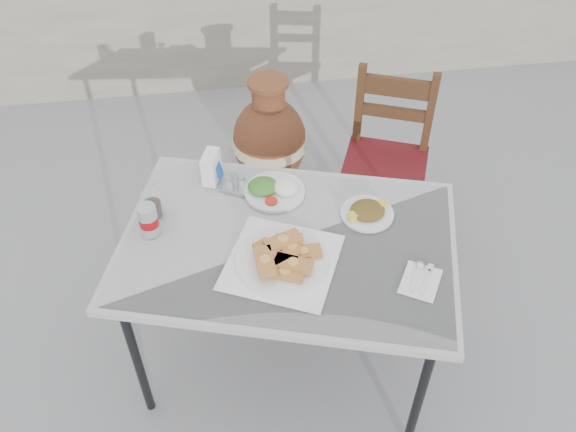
{
  "coord_description": "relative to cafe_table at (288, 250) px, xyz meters",
  "views": [
    {
      "loc": [
        -0.41,
        -1.56,
        2.44
      ],
      "look_at": [
        -0.17,
        0.08,
        0.85
      ],
      "focal_mm": 38.0,
      "sensor_mm": 36.0,
      "label": 1
    }
  ],
  "objects": [
    {
      "name": "cafe_table",
      "position": [
        0.0,
        0.0,
        0.0
      ],
      "size": [
        1.47,
        1.19,
        0.77
      ],
      "rotation": [
        0.0,
        0.0,
        -0.29
      ],
      "color": "black",
      "rests_on": "ground"
    },
    {
      "name": "terracotta_urn",
      "position": [
        0.07,
        1.19,
        -0.37
      ],
      "size": [
        0.43,
        0.43,
        0.74
      ],
      "color": "brown",
      "rests_on": "ground"
    },
    {
      "name": "napkin_holder",
      "position": [
        -0.26,
        0.4,
        0.12
      ],
      "size": [
        0.09,
        0.12,
        0.13
      ],
      "rotation": [
        0.0,
        0.0,
        -0.33
      ],
      "color": "white",
      "rests_on": "cafe_table"
    },
    {
      "name": "back_wall",
      "position": [
        0.17,
        2.47,
        -0.12
      ],
      "size": [
        6.0,
        0.25,
        1.2
      ],
      "primitive_type": "cube",
      "color": "#A39C88",
      "rests_on": "ground"
    },
    {
      "name": "condiment_caddy",
      "position": [
        -0.17,
        0.33,
        0.08
      ],
      "size": [
        0.14,
        0.13,
        0.08
      ],
      "rotation": [
        0.0,
        0.0,
        -0.52
      ],
      "color": "silver",
      "rests_on": "cafe_table"
    },
    {
      "name": "salad_rice_plate",
      "position": [
        -0.02,
        0.28,
        0.08
      ],
      "size": [
        0.25,
        0.25,
        0.06
      ],
      "color": "silver",
      "rests_on": "cafe_table"
    },
    {
      "name": "soda_can",
      "position": [
        -0.52,
        0.12,
        0.12
      ],
      "size": [
        0.07,
        0.07,
        0.13
      ],
      "color": "silver",
      "rests_on": "cafe_table"
    },
    {
      "name": "salad_chopped_plate",
      "position": [
        0.33,
        0.09,
        0.07
      ],
      "size": [
        0.21,
        0.21,
        0.05
      ],
      "color": "silver",
      "rests_on": "cafe_table"
    },
    {
      "name": "cutlery_napkin",
      "position": [
        0.44,
        -0.26,
        0.06
      ],
      "size": [
        0.19,
        0.21,
        0.01
      ],
      "rotation": [
        0.0,
        0.0,
        -0.54
      ],
      "color": "white",
      "rests_on": "cafe_table"
    },
    {
      "name": "chair",
      "position": [
        0.62,
        0.76,
        -0.23
      ],
      "size": [
        0.54,
        0.54,
        0.94
      ],
      "rotation": [
        0.0,
        0.0,
        -0.39
      ],
      "color": "#39250F",
      "rests_on": "ground"
    },
    {
      "name": "ground",
      "position": [
        0.17,
        -0.03,
        -0.72
      ],
      "size": [
        80.0,
        80.0,
        0.0
      ],
      "primitive_type": "plane",
      "color": "slate",
      "rests_on": "ground"
    },
    {
      "name": "pide_plate",
      "position": [
        -0.04,
        -0.11,
        0.09
      ],
      "size": [
        0.52,
        0.52,
        0.08
      ],
      "rotation": [
        0.0,
        0.0,
        -0.43
      ],
      "color": "white",
      "rests_on": "cafe_table"
    },
    {
      "name": "cola_glass",
      "position": [
        -0.5,
        0.22,
        0.1
      ],
      "size": [
        0.08,
        0.08,
        0.11
      ],
      "color": "white",
      "rests_on": "cafe_table"
    }
  ]
}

